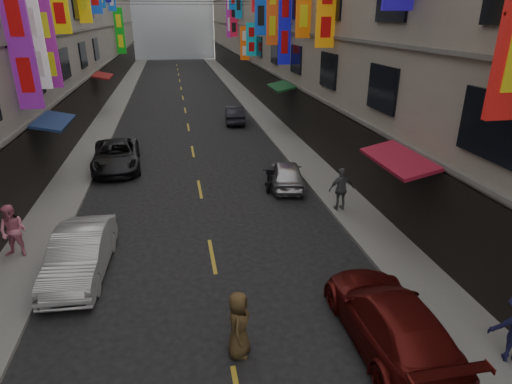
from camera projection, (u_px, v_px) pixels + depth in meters
name	position (u px, v px, depth m)	size (l,w,h in m)	color
sidewalk_left	(111.00, 112.00, 34.87)	(2.00, 90.00, 0.12)	slate
sidewalk_right	(255.00, 107.00, 36.95)	(2.00, 90.00, 0.12)	slate
street_awnings	(167.00, 116.00, 20.05)	(13.99, 35.20, 0.41)	#144B26
lane_markings	(187.00, 118.00, 33.21)	(0.12, 80.20, 0.01)	gold
scooter_far_right	(270.00, 178.00, 19.65)	(0.76, 1.75, 1.14)	black
car_left_mid	(80.00, 254.00, 12.92)	(1.48, 4.26, 1.40)	silver
car_left_far	(116.00, 155.00, 22.03)	(2.30, 4.98, 1.38)	black
car_right_near	(390.00, 320.00, 10.13)	(1.96, 4.81, 1.40)	#611210
car_right_mid	(287.00, 174.00, 19.73)	(1.45, 3.60, 1.23)	silver
car_right_far	(235.00, 114.00, 31.48)	(1.33, 3.80, 1.25)	#222229
pedestrian_lfar	(13.00, 231.00, 13.62)	(0.86, 0.59, 1.77)	pink
pedestrian_rfar	(341.00, 189.00, 16.94)	(1.03, 0.59, 1.76)	#59595C
pedestrian_crossing	(239.00, 324.00, 9.76)	(0.82, 0.56, 1.67)	brown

